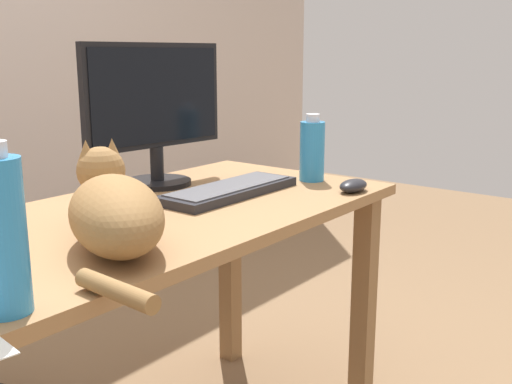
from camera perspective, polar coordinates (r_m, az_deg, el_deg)
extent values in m
cube|color=#9E7247|center=(1.51, -10.94, -2.76)|extent=(1.45, 0.67, 0.03)
cube|color=olive|center=(1.97, 10.06, -10.41)|extent=(0.06, 0.06, 0.72)
cube|color=olive|center=(2.26, -2.46, -7.14)|extent=(0.06, 0.06, 0.72)
cylinder|color=black|center=(1.84, -9.21, 0.90)|extent=(0.20, 0.20, 0.01)
cylinder|color=black|center=(1.83, -9.27, 2.66)|extent=(0.04, 0.04, 0.10)
cube|color=black|center=(1.81, -9.50, 8.91)|extent=(0.48, 0.06, 0.30)
cube|color=black|center=(1.80, -9.21, 8.89)|extent=(0.45, 0.04, 0.27)
cube|color=#232328|center=(1.69, -2.49, 0.14)|extent=(0.44, 0.15, 0.02)
cube|color=#515156|center=(1.69, -2.50, 0.60)|extent=(0.40, 0.12, 0.00)
ellipsoid|color=olive|center=(1.23, -13.00, -2.08)|extent=(0.34, 0.40, 0.15)
sphere|color=olive|center=(1.43, -14.33, 1.96)|extent=(0.11, 0.11, 0.11)
cone|color=olive|center=(1.42, -15.65, 3.83)|extent=(0.04, 0.04, 0.04)
cone|color=olive|center=(1.42, -13.23, 4.01)|extent=(0.04, 0.04, 0.04)
cylinder|color=olive|center=(1.00, -12.97, -8.98)|extent=(0.04, 0.18, 0.03)
ellipsoid|color=#232328|center=(1.75, 9.11, 0.60)|extent=(0.11, 0.06, 0.04)
cylinder|color=#2D8CD1|center=(1.88, 5.28, 3.81)|extent=(0.08, 0.08, 0.18)
cylinder|color=silver|center=(1.86, 5.35, 6.93)|extent=(0.04, 0.04, 0.02)
cylinder|color=#2D8CD1|center=(0.98, -22.84, -3.92)|extent=(0.08, 0.08, 0.24)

